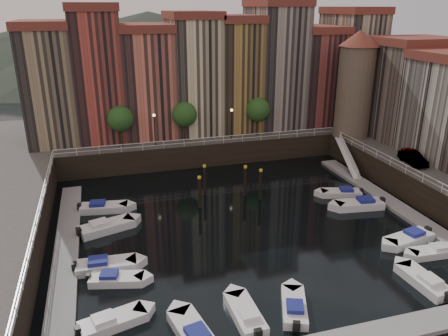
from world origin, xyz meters
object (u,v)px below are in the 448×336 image
object	(u,v)px
boat_left_1	(115,279)
car_a	(413,156)
mooring_pilings	(228,185)
gangway	(348,156)
corner_tower	(355,83)
boat_left_0	(111,322)
boat_left_2	(105,265)
car_b	(413,159)

from	to	relation	value
boat_left_1	car_a	xyz separation A→B (m)	(33.54, 9.77, 3.35)
mooring_pilings	car_a	size ratio (longest dim) A/B	1.76
gangway	boat_left_1	size ratio (longest dim) A/B	1.91
gangway	car_a	xyz separation A→B (m)	(4.02, -6.80, 1.76)
corner_tower	mooring_pilings	world-z (taller)	corner_tower
mooring_pilings	car_a	bearing A→B (deg)	-6.72
boat_left_0	boat_left_2	xyz separation A→B (m)	(-0.18, 6.85, 0.03)
corner_tower	mooring_pilings	xyz separation A→B (m)	(-19.95, -8.82, -8.54)
mooring_pilings	boat_left_0	xyz separation A→B (m)	(-12.98, -17.06, -1.30)
corner_tower	car_a	world-z (taller)	corner_tower
boat_left_0	car_b	xyz separation A→B (m)	(33.49, 13.84, 3.32)
corner_tower	car_b	distance (m)	13.70
gangway	boat_left_1	xyz separation A→B (m)	(-29.53, -16.57, -1.59)
boat_left_2	car_b	world-z (taller)	car_b
boat_left_0	car_a	bearing A→B (deg)	8.12
mooring_pilings	corner_tower	bearing A→B (deg)	23.84
gangway	car_b	size ratio (longest dim) A/B	2.04
gangway	mooring_pilings	bearing A→B (deg)	-165.79
boat_left_0	car_b	size ratio (longest dim) A/B	1.15
boat_left_0	car_a	distance (m)	37.19
boat_left_2	car_a	xyz separation A→B (m)	(34.23, 7.72, 3.30)
boat_left_1	boat_left_2	xyz separation A→B (m)	(-0.68, 2.04, 0.05)
boat_left_0	boat_left_2	bearing A→B (deg)	76.45
boat_left_1	boat_left_2	size ratio (longest dim) A/B	0.88
boat_left_0	boat_left_1	bearing A→B (deg)	68.94
gangway	mooring_pilings	xyz separation A→B (m)	(-17.05, -4.32, -0.27)
car_b	mooring_pilings	bearing A→B (deg)	176.91
corner_tower	mooring_pilings	distance (m)	23.43
car_b	corner_tower	bearing A→B (deg)	98.46
boat_left_0	car_a	size ratio (longest dim) A/B	1.17
boat_left_2	car_b	bearing A→B (deg)	15.19
gangway	car_b	distance (m)	8.47
mooring_pilings	gangway	bearing A→B (deg)	14.21
car_a	boat_left_2	bearing A→B (deg)	-153.35
mooring_pilings	boat_left_1	bearing A→B (deg)	-135.53
mooring_pilings	boat_left_2	distance (m)	16.70
corner_tower	gangway	xyz separation A→B (m)	(-2.90, -4.50, -8.28)
boat_left_1	boat_left_2	distance (m)	2.16
car_a	car_b	bearing A→B (deg)	-113.37
corner_tower	boat_left_1	xyz separation A→B (m)	(-32.43, -21.07, -9.87)
boat_left_0	car_b	world-z (taller)	car_b
mooring_pilings	car_b	xyz separation A→B (m)	(20.50, -3.22, 2.02)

